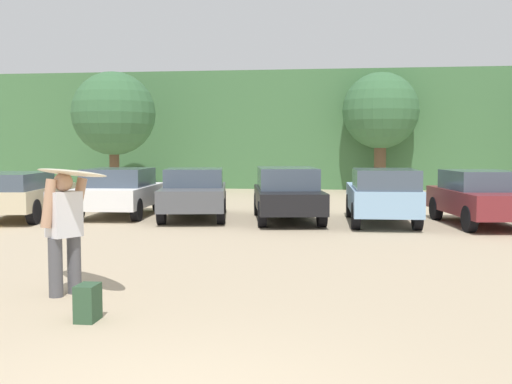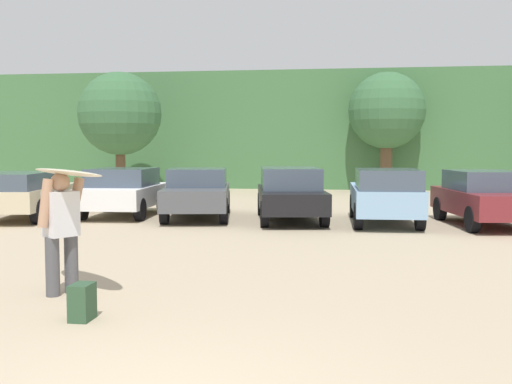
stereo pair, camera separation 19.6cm
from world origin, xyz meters
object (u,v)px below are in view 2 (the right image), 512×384
Objects in this scene: parked_car_maroon at (485,197)px; parked_car_white at (124,191)px; parked_car_black at (290,192)px; backpack_dropped at (82,302)px; surfboard_cream at (67,173)px; parked_car_dark_gray at (198,192)px; parked_car_sky_blue at (385,195)px; person_adult at (61,226)px; parked_car_champagne at (26,193)px.

parked_car_white is at bearing 76.50° from parked_car_maroon.
parked_car_black reaches higher than backpack_dropped.
parked_car_maroon is 9.54× the size of backpack_dropped.
parked_car_black is (5.14, -0.46, 0.03)m from parked_car_white.
parked_car_dark_gray is at bearing -45.15° from surfboard_cream.
backpack_dropped is at bearing 163.12° from surfboard_cream.
person_adult is (-5.05, -8.88, 0.17)m from parked_car_sky_blue.
parked_car_dark_gray is 2.78m from parked_car_black.
backpack_dropped is at bearing 157.71° from person_adult.
parked_car_black is 2.66× the size of person_adult.
parked_car_champagne is at bearing -16.03° from surfboard_cream.
person_adult is at bearing -167.80° from parked_car_white.
parked_car_dark_gray is (4.94, 0.91, 0.01)m from parked_car_champagne.
surfboard_cream is (0.44, -9.61, 0.97)m from parked_car_dark_gray.
parked_car_black is 2.69m from parked_car_sky_blue.
parked_car_black is 5.27m from parked_car_maroon.
parked_car_champagne is 1.12× the size of parked_car_maroon.
backpack_dropped is (0.85, -1.24, -0.76)m from person_adult.
parked_car_sky_blue is (7.77, -1.00, 0.04)m from parked_car_white.
parked_car_champagne is 1.18× the size of parked_car_white.
parked_car_maroon is at bearing -97.23° from person_adult.
parked_car_sky_blue reaches higher than parked_car_white.
parked_car_dark_gray is 8.05m from parked_car_maroon.
parked_car_maroon reaches higher than parked_car_white.
parked_car_maroon reaches higher than parked_car_champagne.
backpack_dropped is (-4.20, -10.11, -0.59)m from parked_car_sky_blue.
parked_car_dark_gray is 10.95m from backpack_dropped.
parked_car_sky_blue is 2.45× the size of person_adult.
parked_car_dark_gray is at bearing -87.57° from parked_car_champagne.
parked_car_champagne is 1.04× the size of parked_car_black.
parked_car_champagne is 1.13× the size of parked_car_sky_blue.
person_adult is at bearing 172.45° from parked_car_dark_gray.
parked_car_black reaches higher than parked_car_maroon.
parked_car_champagne is at bearing 89.04° from parked_car_sky_blue.
parked_car_white is 11.69m from backpack_dropped.
parked_car_maroon is 2.46× the size of person_adult.
parked_car_maroon is (8.03, -0.66, 0.01)m from parked_car_dark_gray.
parked_car_maroon is (10.40, -0.90, 0.00)m from parked_car_white.
backpack_dropped is at bearing 137.70° from parked_car_maroon.
parked_car_sky_blue is at bearing 83.62° from parked_car_maroon.
parked_car_sky_blue is 2.34× the size of surfboard_cream.
person_adult is (5.29, -8.72, 0.23)m from parked_car_champagne.
parked_car_champagne is 10.20m from person_adult.
person_adult reaches higher than parked_car_black.
parked_car_white is at bearing -31.84° from surfboard_cream.
parked_car_sky_blue is at bearing -107.67° from parked_car_dark_gray.
surfboard_cream is 4.06× the size of backpack_dropped.
person_adult is (-7.67, -8.97, 0.21)m from parked_car_maroon.
parked_car_dark_gray reaches higher than backpack_dropped.
backpack_dropped is (1.20, -10.87, -0.55)m from parked_car_dark_gray.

